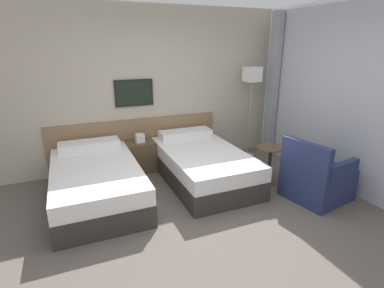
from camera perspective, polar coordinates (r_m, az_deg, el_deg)
ground_plane at (r=3.73m, az=3.42°, el=-15.38°), size 16.00×16.00×0.00m
wall_headboard at (r=5.28m, az=-7.60°, el=9.81°), size 10.00×0.10×2.70m
wall_window at (r=4.69m, az=30.59°, el=6.88°), size 0.21×4.74×2.70m
bed_near_door at (r=4.39m, az=-17.73°, el=-6.86°), size 1.14×1.98×0.64m
bed_near_window at (r=4.76m, az=1.98°, el=-3.92°), size 1.14×1.98×0.64m
nightstand at (r=5.18m, az=-9.70°, el=-2.24°), size 0.48×0.37×0.66m
floor_lamp at (r=5.67m, az=11.34°, el=11.77°), size 0.27×0.27×1.69m
side_table at (r=4.81m, az=14.64°, el=-2.50°), size 0.44×0.44×0.58m
armchair at (r=4.54m, az=22.55°, el=-6.14°), size 0.88×0.85×0.88m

